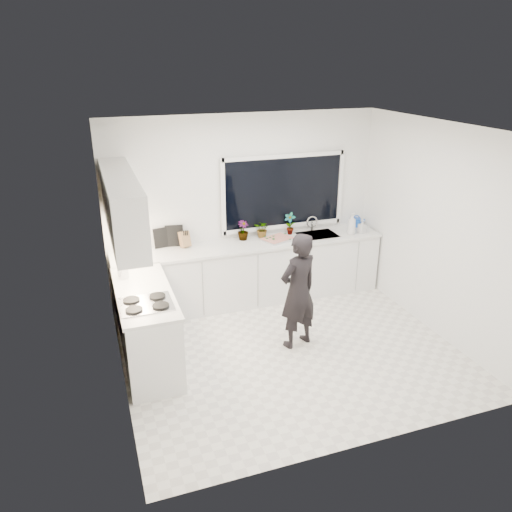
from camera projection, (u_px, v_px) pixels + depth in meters
name	position (u px, v px, depth m)	size (l,w,h in m)	color
floor	(289.00, 350.00, 6.23)	(4.00, 3.50, 0.02)	beige
wall_back	(244.00, 208.00, 7.27)	(4.00, 0.02, 2.70)	white
wall_left	(111.00, 272.00, 5.11)	(0.02, 3.50, 2.70)	white
wall_right	(437.00, 230.00, 6.34)	(0.02, 3.50, 2.70)	white
ceiling	(295.00, 128.00, 5.22)	(4.00, 3.50, 0.02)	white
window	(283.00, 192.00, 7.35)	(1.80, 0.02, 1.00)	black
base_cabinets_back	(251.00, 273.00, 7.33)	(3.92, 0.58, 0.88)	white
base_cabinets_left	(147.00, 328.00, 5.86)	(0.58, 1.60, 0.88)	white
countertop_back	(251.00, 244.00, 7.15)	(3.94, 0.62, 0.04)	silver
countertop_left	(144.00, 293.00, 5.69)	(0.62, 1.60, 0.04)	silver
upper_cabinets	(122.00, 205.00, 5.60)	(0.34, 2.10, 0.70)	white
sink	(317.00, 238.00, 7.50)	(0.58, 0.42, 0.14)	silver
faucet	(312.00, 224.00, 7.61)	(0.03, 0.03, 0.22)	silver
stovetop	(146.00, 304.00, 5.36)	(0.56, 0.48, 0.03)	black
person	(298.00, 291.00, 6.08)	(0.54, 0.36, 1.49)	black
pizza_tray	(277.00, 239.00, 7.24)	(0.44, 0.32, 0.03)	silver
pizza	(277.00, 238.00, 7.24)	(0.40, 0.29, 0.01)	red
watering_can	(356.00, 222.00, 7.82)	(0.14, 0.14, 0.13)	#1346B4
paper_towel_roll	(128.00, 246.00, 6.67)	(0.11, 0.11, 0.26)	silver
knife_block	(185.00, 240.00, 6.95)	(0.13, 0.10, 0.22)	#915C43
utensil_crock	(123.00, 272.00, 5.99)	(0.13, 0.13, 0.16)	silver
picture_frame_large	(161.00, 238.00, 6.93)	(0.22, 0.02, 0.28)	black
picture_frame_small	(174.00, 236.00, 6.98)	(0.25, 0.02, 0.30)	black
herb_plants	(265.00, 228.00, 7.32)	(0.94, 0.31, 0.33)	#26662D
soap_bottles	(354.00, 225.00, 7.45)	(0.31, 0.14, 0.33)	#D8BF66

